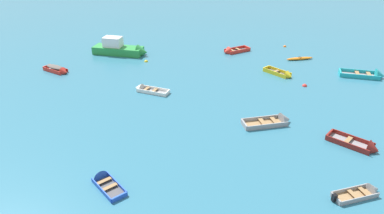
% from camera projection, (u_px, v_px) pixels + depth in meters
% --- Properties ---
extents(rowboat_red_back_row_right, '(3.08, 2.65, 0.90)m').
position_uv_depth(rowboat_red_back_row_right, '(58.00, 70.00, 36.80)').
color(rowboat_red_back_row_right, gray).
rests_on(rowboat_red_back_row_right, ground_plane).
extents(rowboat_grey_cluster_inner, '(3.93, 1.74, 1.18)m').
position_uv_depth(rowboat_grey_cluster_inner, '(277.00, 121.00, 27.42)').
color(rowboat_grey_cluster_inner, '#99754C').
rests_on(rowboat_grey_cluster_inner, ground_plane).
extents(rowboat_white_near_camera, '(3.39, 2.36, 0.93)m').
position_uv_depth(rowboat_white_near_camera, '(145.00, 89.00, 32.74)').
color(rowboat_white_near_camera, gray).
rests_on(rowboat_white_near_camera, ground_plane).
extents(rowboat_yellow_cluster_outer, '(2.68, 3.18, 0.92)m').
position_uv_depth(rowboat_yellow_cluster_outer, '(283.00, 74.00, 35.90)').
color(rowboat_yellow_cluster_outer, '#4C4C51').
rests_on(rowboat_yellow_cluster_outer, ground_plane).
extents(kayak_orange_outer_right, '(3.22, 0.88, 0.30)m').
position_uv_depth(kayak_orange_outer_right, '(300.00, 58.00, 40.27)').
color(kayak_orange_outer_right, orange).
rests_on(kayak_orange_outer_right, ground_plane).
extents(rowboat_maroon_back_row_center, '(3.21, 3.28, 1.15)m').
position_uv_depth(rowboat_maroon_back_row_center, '(363.00, 147.00, 24.28)').
color(rowboat_maroon_back_row_center, gray).
rests_on(rowboat_maroon_back_row_center, ground_plane).
extents(motor_launch_green_foreground_center, '(6.74, 3.72, 2.31)m').
position_uv_depth(motor_launch_green_foreground_center, '(122.00, 49.00, 41.73)').
color(motor_launch_green_foreground_center, '#288C3D').
rests_on(motor_launch_green_foreground_center, ground_plane).
extents(rowboat_blue_center, '(2.39, 2.85, 0.95)m').
position_uv_depth(rowboat_blue_center, '(103.00, 180.00, 21.18)').
color(rowboat_blue_center, '#4C4C51').
rests_on(rowboat_blue_center, ground_plane).
extents(rowboat_red_distant_center, '(3.62, 2.53, 1.13)m').
position_uv_depth(rowboat_red_distant_center, '(231.00, 51.00, 42.46)').
color(rowboat_red_distant_center, '#4C4C51').
rests_on(rowboat_red_distant_center, ground_plane).
extents(rowboat_grey_back_row_left, '(3.14, 1.46, 0.83)m').
position_uv_depth(rowboat_grey_back_row_left, '(365.00, 192.00, 20.21)').
color(rowboat_grey_back_row_left, '#99754C').
rests_on(rowboat_grey_back_row_left, ground_plane).
extents(rowboat_turquoise_far_right, '(4.46, 2.74, 1.38)m').
position_uv_depth(rowboat_turquoise_far_right, '(371.00, 75.00, 35.60)').
color(rowboat_turquoise_far_right, gray).
rests_on(rowboat_turquoise_far_right, ground_plane).
extents(mooring_buoy_central, '(0.38, 0.38, 0.38)m').
position_uv_depth(mooring_buoy_central, '(285.00, 47.00, 44.57)').
color(mooring_buoy_central, orange).
rests_on(mooring_buoy_central, ground_plane).
extents(mooring_buoy_between_boats_left, '(0.43, 0.43, 0.43)m').
position_uv_depth(mooring_buoy_between_boats_left, '(146.00, 62.00, 39.72)').
color(mooring_buoy_between_boats_left, yellow).
rests_on(mooring_buoy_between_boats_left, ground_plane).
extents(mooring_buoy_far_field, '(0.45, 0.45, 0.45)m').
position_uv_depth(mooring_buoy_far_field, '(305.00, 86.00, 33.76)').
color(mooring_buoy_far_field, red).
rests_on(mooring_buoy_far_field, ground_plane).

